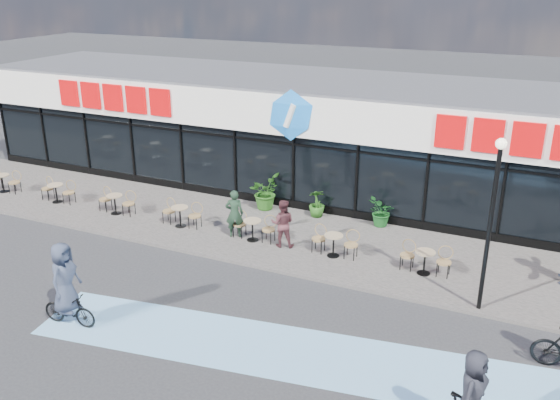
% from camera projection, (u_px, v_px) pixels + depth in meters
% --- Properties ---
extents(ground, '(120.00, 120.00, 0.00)m').
position_uv_depth(ground, '(198.00, 292.00, 17.09)').
color(ground, '#28282B').
rests_on(ground, ground).
extents(sidewalk, '(44.00, 5.00, 0.10)m').
position_uv_depth(sidewalk, '(265.00, 233.00, 20.89)').
color(sidewalk, '#625C57').
rests_on(sidewalk, ground).
extents(bike_lane, '(14.17, 4.13, 0.01)m').
position_uv_depth(bike_lane, '(307.00, 355.00, 14.27)').
color(bike_lane, '#70A8D4').
rests_on(bike_lane, ground).
extents(building, '(30.60, 6.57, 4.75)m').
position_uv_depth(building, '(321.00, 134.00, 24.69)').
color(building, black).
rests_on(building, ground).
extents(lamp_post, '(0.28, 0.28, 4.76)m').
position_uv_depth(lamp_post, '(492.00, 211.00, 15.09)').
color(lamp_post, black).
rests_on(lamp_post, sidewalk).
extents(bistro_set_0, '(1.54, 0.62, 0.90)m').
position_uv_depth(bistro_set_0, '(4.00, 181.00, 24.57)').
color(bistro_set_0, '#9F8566').
rests_on(bistro_set_0, sidewalk).
extents(bistro_set_1, '(1.54, 0.62, 0.90)m').
position_uv_depth(bistro_set_1, '(58.00, 191.00, 23.46)').
color(bistro_set_1, '#9F8566').
rests_on(bistro_set_1, sidewalk).
extents(bistro_set_2, '(1.54, 0.62, 0.90)m').
position_uv_depth(bistro_set_2, '(117.00, 201.00, 22.34)').
color(bistro_set_2, '#9F8566').
rests_on(bistro_set_2, sidewalk).
extents(bistro_set_3, '(1.54, 0.62, 0.90)m').
position_uv_depth(bistro_set_3, '(182.00, 213.00, 21.22)').
color(bistro_set_3, '#9F8566').
rests_on(bistro_set_3, sidewalk).
extents(bistro_set_4, '(1.54, 0.62, 0.90)m').
position_uv_depth(bistro_set_4, '(254.00, 227.00, 20.10)').
color(bistro_set_4, '#9F8566').
rests_on(bistro_set_4, sidewalk).
extents(bistro_set_5, '(1.54, 0.62, 0.90)m').
position_uv_depth(bistro_set_5, '(334.00, 242.00, 18.98)').
color(bistro_set_5, '#9F8566').
rests_on(bistro_set_5, sidewalk).
extents(bistro_set_6, '(1.54, 0.62, 0.90)m').
position_uv_depth(bistro_set_6, '(425.00, 259.00, 17.87)').
color(bistro_set_6, '#9F8566').
rests_on(bistro_set_6, sidewalk).
extents(potted_plant_left, '(1.27, 1.40, 1.35)m').
position_uv_depth(potted_plant_left, '(265.00, 192.00, 22.69)').
color(potted_plant_left, '#255718').
rests_on(potted_plant_left, sidewalk).
extents(potted_plant_mid, '(0.82, 0.82, 1.05)m').
position_uv_depth(potted_plant_mid, '(317.00, 203.00, 21.99)').
color(potted_plant_mid, '#224E16').
rests_on(potted_plant_mid, sidewalk).
extents(potted_plant_right, '(0.89, 1.01, 1.06)m').
position_uv_depth(potted_plant_right, '(381.00, 213.00, 21.11)').
color(potted_plant_right, '#154B1B').
rests_on(potted_plant_right, sidewalk).
extents(patron_left, '(0.73, 0.63, 1.69)m').
position_uv_depth(patron_left, '(234.00, 214.00, 20.19)').
color(patron_left, '#1A2F1F').
rests_on(patron_left, sidewalk).
extents(patron_right, '(0.94, 0.82, 1.63)m').
position_uv_depth(patron_right, '(283.00, 223.00, 19.48)').
color(patron_right, '#4E282C').
rests_on(patron_right, sidewalk).
extents(cyclist_c, '(1.57, 0.98, 2.34)m').
position_uv_depth(cyclist_c, '(66.00, 289.00, 15.14)').
color(cyclist_c, black).
rests_on(cyclist_c, ground).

